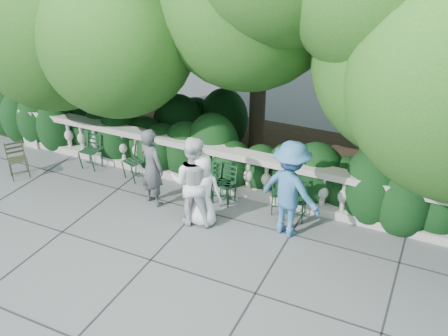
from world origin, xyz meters
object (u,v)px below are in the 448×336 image
at_px(chair_f, 293,222).
at_px(person_woman_grey, 152,167).
at_px(chair_b, 89,170).
at_px(person_older_blue, 290,189).
at_px(chair_d, 220,205).
at_px(person_casual_man, 193,181).
at_px(chair_e, 220,204).
at_px(person_businessman, 202,190).
at_px(chair_a, 130,181).
at_px(chair_c, 280,215).
at_px(chair_weathered, 22,179).

bearing_deg(chair_f, person_woman_grey, -177.06).
distance_m(chair_b, person_older_blue, 5.17).
height_order(chair_d, person_casual_man, person_casual_man).
bearing_deg(chair_e, person_businessman, -108.83).
bearing_deg(chair_b, person_casual_man, -13.43).
bearing_deg(person_businessman, chair_e, -102.06).
height_order(chair_a, chair_e, same).
relative_size(chair_c, chair_f, 1.00).
bearing_deg(chair_e, person_woman_grey, -175.24).
bearing_deg(person_older_blue, chair_f, -73.05).
bearing_deg(chair_f, person_businessman, -162.54).
bearing_deg(chair_b, person_woman_grey, -13.83).
bearing_deg(chair_weathered, chair_e, -42.37).
xyz_separation_m(chair_e, person_businessman, (-0.01, -0.75, 0.74)).
relative_size(chair_d, person_woman_grey, 0.50).
bearing_deg(chair_d, chair_e, 131.98).
bearing_deg(chair_e, chair_f, -18.22).
xyz_separation_m(chair_weathered, person_casual_man, (4.36, 0.19, 0.91)).
height_order(chair_c, person_businessman, person_businessman).
relative_size(chair_f, person_older_blue, 0.44).
relative_size(chair_c, person_older_blue, 0.44).
relative_size(chair_d, person_older_blue, 0.44).
relative_size(chair_d, person_businessman, 0.56).
bearing_deg(person_businessman, person_woman_grey, -21.02).
xyz_separation_m(chair_d, chair_f, (1.57, 0.03, 0.00)).
distance_m(chair_b, chair_f, 5.06).
bearing_deg(chair_c, chair_f, -42.67).
height_order(chair_f, chair_weathered, same).
height_order(chair_c, person_casual_man, person_casual_man).
height_order(chair_a, chair_c, same).
distance_m(chair_e, chair_weathered, 4.66).
xyz_separation_m(chair_a, person_casual_man, (2.09, -0.81, 0.91)).
bearing_deg(person_businessman, person_casual_man, 0.92).
height_order(chair_d, person_woman_grey, person_woman_grey).
distance_m(chair_a, chair_c, 3.57).
relative_size(chair_b, chair_d, 1.00).
distance_m(person_woman_grey, person_casual_man, 1.12).
relative_size(person_businessman, person_woman_grey, 0.88).
bearing_deg(chair_d, chair_c, 13.52).
bearing_deg(person_woman_grey, chair_weathered, 26.40).
bearing_deg(chair_a, chair_b, -160.19).
relative_size(person_woman_grey, person_older_blue, 0.89).
distance_m(chair_a, chair_e, 2.28).
relative_size(chair_c, person_businessman, 0.56).
bearing_deg(chair_d, chair_weathered, -162.26).
distance_m(chair_e, person_businessman, 1.06).
bearing_deg(person_casual_man, person_woman_grey, -27.88).
relative_size(chair_weathered, person_businessman, 0.56).
distance_m(chair_b, chair_c, 4.76).
relative_size(chair_weathered, person_woman_grey, 0.50).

